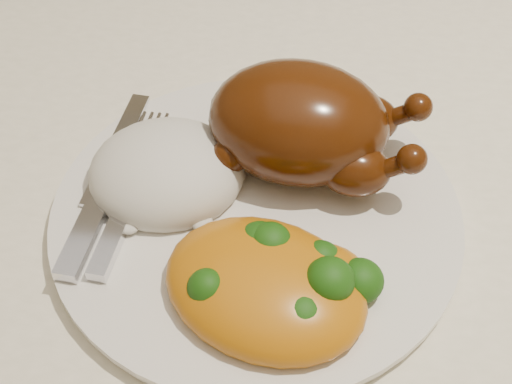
# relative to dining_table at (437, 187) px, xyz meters

# --- Properties ---
(dining_table) EXTENTS (1.60, 0.90, 0.76)m
(dining_table) POSITION_rel_dining_table_xyz_m (0.00, 0.00, 0.00)
(dining_table) COLOR brown
(dining_table) RESTS_ON floor
(tablecloth) EXTENTS (1.73, 1.03, 0.18)m
(tablecloth) POSITION_rel_dining_table_xyz_m (0.00, 0.00, 0.07)
(tablecloth) COLOR white
(tablecloth) RESTS_ON dining_table
(dinner_plate) EXTENTS (0.32, 0.32, 0.01)m
(dinner_plate) POSITION_rel_dining_table_xyz_m (-0.16, -0.15, 0.11)
(dinner_plate) COLOR white
(dinner_plate) RESTS_ON tablecloth
(roast_chicken) EXTENTS (0.17, 0.12, 0.09)m
(roast_chicken) POSITION_rel_dining_table_xyz_m (-0.13, -0.09, 0.16)
(roast_chicken) COLOR #4C2208
(roast_chicken) RESTS_ON dinner_plate
(rice_mound) EXTENTS (0.13, 0.12, 0.06)m
(rice_mound) POSITION_rel_dining_table_xyz_m (-0.23, -0.13, 0.13)
(rice_mound) COLOR white
(rice_mound) RESTS_ON dinner_plate
(mac_and_cheese) EXTENTS (0.17, 0.15, 0.05)m
(mac_and_cheese) POSITION_rel_dining_table_xyz_m (-0.14, -0.22, 0.13)
(mac_and_cheese) COLOR orange
(mac_and_cheese) RESTS_ON dinner_plate
(cutlery) EXTENTS (0.04, 0.19, 0.01)m
(cutlery) POSITION_rel_dining_table_xyz_m (-0.26, -0.16, 0.12)
(cutlery) COLOR silver
(cutlery) RESTS_ON dinner_plate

